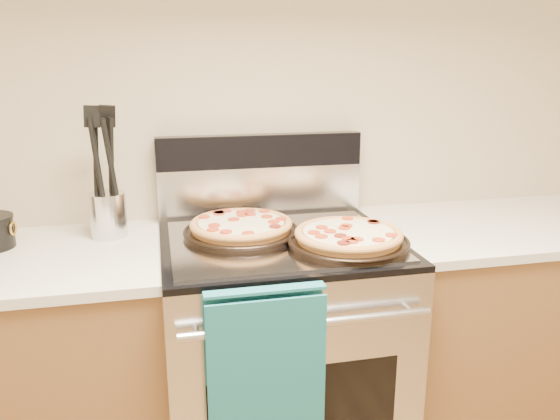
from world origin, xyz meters
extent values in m
plane|color=#C0B18B|center=(0.00, 2.00, 1.35)|extent=(4.00, 0.00, 4.00)
cube|color=#B7B7BC|center=(0.00, 1.65, 0.45)|extent=(0.76, 0.68, 0.90)
cube|color=black|center=(0.00, 1.65, 0.91)|extent=(0.76, 0.68, 0.02)
cube|color=silver|center=(0.00, 1.96, 1.01)|extent=(0.76, 0.06, 0.18)
cube|color=black|center=(0.00, 1.96, 1.16)|extent=(0.76, 0.06, 0.12)
cylinder|color=silver|center=(0.00, 1.27, 0.80)|extent=(0.70, 0.03, 0.03)
cube|color=gray|center=(0.00, 1.62, 0.92)|extent=(0.70, 0.55, 0.01)
cube|color=brown|center=(-0.88, 1.68, 0.44)|extent=(1.00, 0.62, 0.88)
cube|color=brown|center=(0.88, 1.68, 0.44)|extent=(1.00, 0.62, 0.88)
cube|color=beige|center=(0.88, 1.68, 0.90)|extent=(1.02, 0.64, 0.03)
cylinder|color=silver|center=(-0.54, 1.83, 0.98)|extent=(0.14, 0.14, 0.15)
camera|label=1|loc=(-0.37, 0.00, 1.49)|focal=35.00mm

